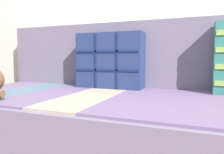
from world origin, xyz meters
The scene contains 3 objects.
couch centered at (0.00, 0.09, 0.19)m, with size 2.01×0.91×0.39m.
sofa_backrest centered at (0.00, 0.48, 0.61)m, with size 1.97×0.14×0.43m.
throw_pillow_quilted centered at (-0.14, 0.33, 0.57)m, with size 0.43×0.14×0.35m.
Camera 1 is at (0.40, -0.98, 0.58)m, focal length 35.00 mm.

